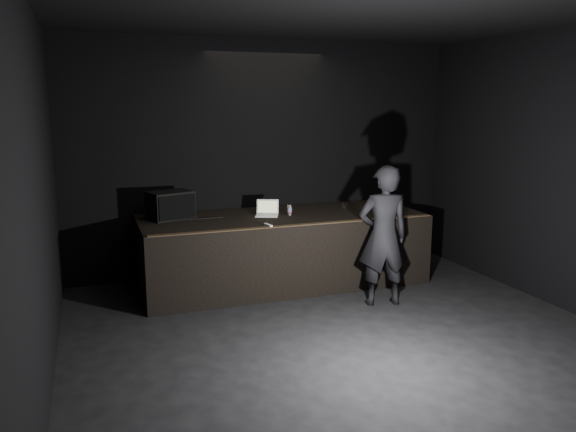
% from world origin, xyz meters
% --- Properties ---
extents(ground, '(7.00, 7.00, 0.00)m').
position_xyz_m(ground, '(0.00, 0.00, 0.00)').
color(ground, black).
rests_on(ground, ground).
extents(room_walls, '(6.10, 7.10, 3.52)m').
position_xyz_m(room_walls, '(0.00, 0.00, 2.02)').
color(room_walls, black).
rests_on(room_walls, ground).
extents(stage_riser, '(4.00, 1.50, 1.00)m').
position_xyz_m(stage_riser, '(0.00, 2.73, 0.50)').
color(stage_riser, black).
rests_on(stage_riser, ground).
extents(riser_lip, '(3.92, 0.10, 0.01)m').
position_xyz_m(riser_lip, '(0.00, 2.02, 1.01)').
color(riser_lip, brown).
rests_on(riser_lip, stage_riser).
extents(stage_monitor, '(0.67, 0.57, 0.38)m').
position_xyz_m(stage_monitor, '(-1.53, 3.01, 1.19)').
color(stage_monitor, black).
rests_on(stage_monitor, stage_riser).
extents(cable, '(0.81, 0.02, 0.02)m').
position_xyz_m(cable, '(-1.25, 2.82, 1.01)').
color(cable, black).
rests_on(cable, stage_riser).
extents(laptop, '(0.40, 0.38, 0.22)m').
position_xyz_m(laptop, '(-0.21, 2.79, 1.06)').
color(laptop, silver).
rests_on(laptop, stage_riser).
extents(beer_can, '(0.06, 0.06, 0.15)m').
position_xyz_m(beer_can, '(0.10, 2.69, 1.08)').
color(beer_can, silver).
rests_on(beer_can, stage_riser).
extents(plastic_cup, '(0.08, 0.08, 0.10)m').
position_xyz_m(plastic_cup, '(1.05, 2.90, 1.05)').
color(plastic_cup, white).
rests_on(plastic_cup, stage_riser).
extents(wii_remote, '(0.07, 0.17, 0.03)m').
position_xyz_m(wii_remote, '(-0.42, 2.08, 1.02)').
color(wii_remote, white).
rests_on(wii_remote, stage_riser).
extents(person, '(0.73, 0.55, 1.81)m').
position_xyz_m(person, '(0.93, 1.46, 0.90)').
color(person, black).
rests_on(person, ground).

